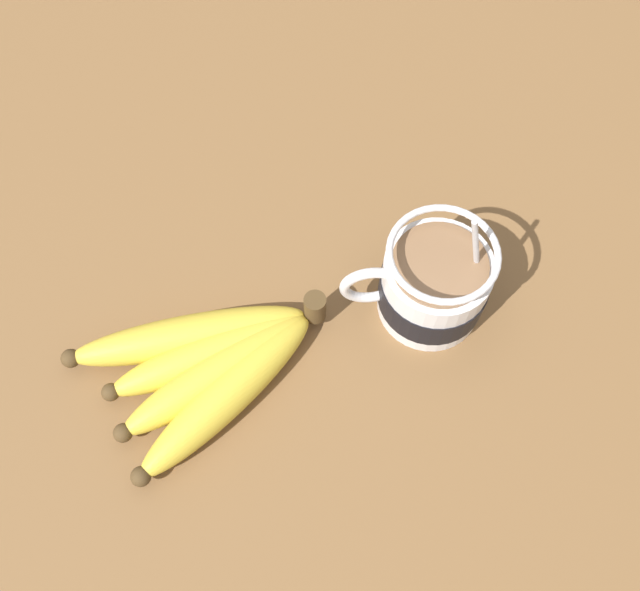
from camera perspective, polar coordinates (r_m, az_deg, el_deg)
The scene contains 3 objects.
table at distance 66.11cm, azimuth 3.36°, elevation -3.86°, with size 103.53×103.53×2.97cm.
coffee_mug at distance 63.10cm, azimuth 8.99°, elevation 0.87°, with size 13.14×9.57×14.13cm.
banana_bunch at distance 62.42cm, azimuth -8.77°, elevation -5.40°, with size 23.30×16.53×4.29cm.
Camera 1 is at (5.93, 24.93, 62.42)cm, focal length 40.00 mm.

